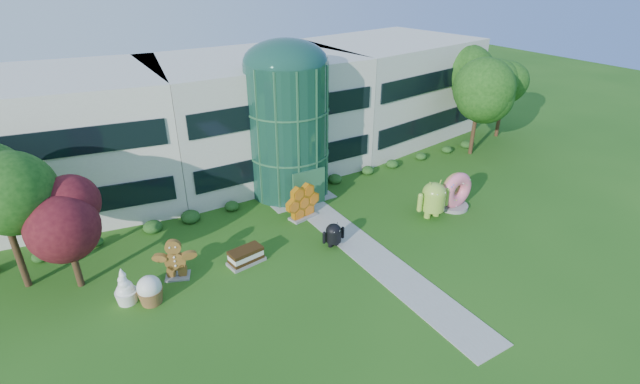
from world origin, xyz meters
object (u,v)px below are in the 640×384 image
android_green (434,197)px  android_black (334,233)px  donut (455,190)px  gingerbread (175,259)px

android_green → android_black: 7.98m
android_green → android_black: bearing=-175.3°
android_black → donut: bearing=2.6°
android_black → gingerbread: bearing=172.6°
donut → gingerbread: (-19.50, 2.19, -0.16)m
android_green → gingerbread: 17.42m
donut → gingerbread: donut is taller
android_green → donut: (2.24, 0.16, -0.11)m
android_green → donut: android_green is taller
gingerbread → android_black: bearing=10.5°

